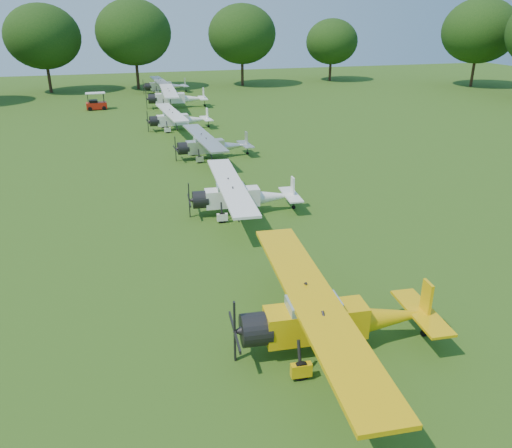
{
  "coord_description": "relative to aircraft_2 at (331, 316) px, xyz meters",
  "views": [
    {
      "loc": [
        -6.52,
        -24.02,
        10.82
      ],
      "look_at": [
        -0.38,
        -2.68,
        1.4
      ],
      "focal_mm": 35.0,
      "sensor_mm": 36.0,
      "label": 1
    }
  ],
  "objects": [
    {
      "name": "aircraft_4",
      "position": [
        0.92,
        25.57,
        -0.19
      ],
      "size": [
        6.27,
        9.98,
        1.97
      ],
      "rotation": [
        0.0,
        0.0,
        0.06
      ],
      "color": "silver",
      "rests_on": "ground"
    },
    {
      "name": "aircraft_6",
      "position": [
        1.2,
        49.66,
        0.03
      ],
      "size": [
        7.47,
        11.9,
        2.34
      ],
      "rotation": [
        0.0,
        0.0,
        -0.05
      ],
      "color": "white",
      "rests_on": "ground"
    },
    {
      "name": "tree_belt",
      "position": [
        3.66,
        11.08,
        6.69
      ],
      "size": [
        137.36,
        130.27,
        14.52
      ],
      "color": "black",
      "rests_on": "ground"
    },
    {
      "name": "aircraft_3",
      "position": [
        0.21,
        13.23,
        -0.15
      ],
      "size": [
        6.51,
        10.37,
        2.04
      ],
      "rotation": [
        0.0,
        0.0,
        -0.07
      ],
      "color": "white",
      "rests_on": "ground"
    },
    {
      "name": "golf_cart",
      "position": [
        -8.16,
        50.93,
        -0.67
      ],
      "size": [
        2.44,
        1.59,
        2.01
      ],
      "rotation": [
        0.0,
        0.0,
        0.05
      ],
      "color": "red",
      "rests_on": "ground"
    },
    {
      "name": "aircraft_5",
      "position": [
        -0.21,
        36.96,
        -0.16
      ],
      "size": [
        6.44,
        10.26,
        2.02
      ],
      "rotation": [
        0.0,
        0.0,
        0.07
      ],
      "color": "white",
      "rests_on": "ground"
    },
    {
      "name": "aircraft_7",
      "position": [
        1.32,
        62.39,
        -0.15
      ],
      "size": [
        6.51,
        10.36,
        2.04
      ],
      "rotation": [
        0.0,
        0.0,
        0.06
      ],
      "color": "silver",
      "rests_on": "ground"
    },
    {
      "name": "aircraft_2",
      "position": [
        0.0,
        0.0,
        0.0
      ],
      "size": [
        7.31,
        11.66,
        2.29
      ],
      "rotation": [
        0.0,
        0.0,
        -0.08
      ],
      "color": "#E2B009",
      "rests_on": "ground"
    },
    {
      "name": "ground",
      "position": [
        0.09,
        10.92,
        -1.34
      ],
      "size": [
        160.0,
        160.0,
        0.0
      ],
      "primitive_type": "plane",
      "color": "#214B12",
      "rests_on": "ground"
    }
  ]
}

